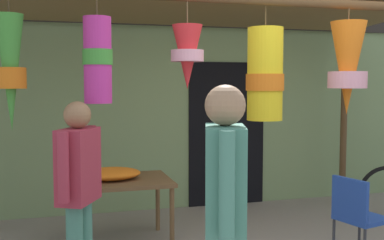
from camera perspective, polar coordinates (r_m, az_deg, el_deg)
shop_facade at (r=6.70m, az=0.76°, el=7.62°), size 12.42×0.29×4.17m
market_stall_canopy at (r=5.06m, az=4.45°, el=11.38°), size 5.13×2.28×2.71m
display_table at (r=5.17m, az=-8.85°, el=-7.80°), size 1.11×0.81×0.70m
flower_heap_on_table at (r=5.13m, az=-9.52°, el=-6.32°), size 0.63×0.44×0.13m
folding_chair at (r=4.80m, az=19.04°, el=-10.43°), size 0.49×0.49×0.84m
shopper_by_bananas at (r=3.90m, az=-13.34°, el=-7.39°), size 0.38×0.54×1.57m
passerby_at_right at (r=2.77m, az=3.91°, el=-10.28°), size 0.33×0.57×1.70m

